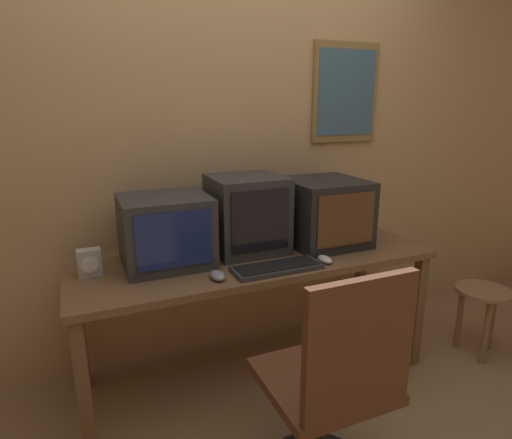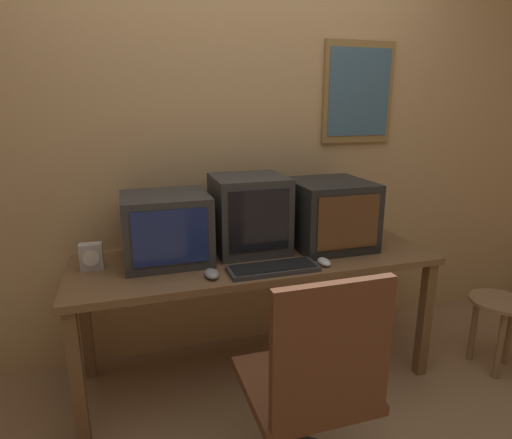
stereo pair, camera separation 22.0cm
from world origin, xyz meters
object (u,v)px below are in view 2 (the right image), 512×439
(mouse_near_keyboard, at_px, (324,262))
(desk_clock, at_px, (91,257))
(monitor_left, at_px, (166,228))
(office_chair, at_px, (310,406))
(mouse_far_corner, at_px, (212,274))
(keyboard_main, at_px, (273,268))
(side_stool, at_px, (497,317))
(monitor_right, at_px, (329,214))
(monitor_center, at_px, (250,214))

(mouse_near_keyboard, bearing_deg, desk_clock, 165.36)
(monitor_left, relative_size, office_chair, 0.44)
(office_chair, bearing_deg, mouse_near_keyboard, 60.79)
(mouse_far_corner, relative_size, desk_clock, 0.84)
(keyboard_main, height_order, mouse_far_corner, mouse_far_corner)
(monitor_left, bearing_deg, office_chair, -66.18)
(keyboard_main, relative_size, office_chair, 0.45)
(desk_clock, height_order, side_stool, desk_clock)
(mouse_far_corner, height_order, side_stool, mouse_far_corner)
(mouse_near_keyboard, xyz_separation_m, side_stool, (1.04, -0.13, -0.41))
(monitor_right, bearing_deg, keyboard_main, -147.67)
(monitor_left, bearing_deg, monitor_right, -1.68)
(desk_clock, bearing_deg, mouse_far_corner, -27.33)
(keyboard_main, bearing_deg, side_stool, -5.82)
(keyboard_main, xyz_separation_m, side_stool, (1.31, -0.13, -0.40))
(monitor_right, distance_m, desk_clock, 1.27)
(side_stool, bearing_deg, desk_clock, 169.02)
(mouse_near_keyboard, distance_m, side_stool, 1.13)
(keyboard_main, distance_m, desk_clock, 0.89)
(monitor_center, distance_m, office_chair, 1.06)
(mouse_far_corner, xyz_separation_m, desk_clock, (-0.54, 0.28, 0.05))
(keyboard_main, height_order, office_chair, office_chair)
(monitor_center, xyz_separation_m, keyboard_main, (0.02, -0.33, -0.19))
(monitor_right, xyz_separation_m, office_chair, (-0.50, -0.88, -0.47))
(office_chair, relative_size, side_stool, 2.28)
(monitor_left, distance_m, monitor_center, 0.45)
(office_chair, height_order, side_stool, office_chair)
(monitor_left, height_order, mouse_far_corner, monitor_left)
(side_stool, bearing_deg, mouse_near_keyboard, 173.02)
(desk_clock, bearing_deg, mouse_near_keyboard, -14.64)
(monitor_center, bearing_deg, office_chair, -93.04)
(desk_clock, height_order, office_chair, office_chair)
(keyboard_main, distance_m, side_stool, 1.38)
(monitor_left, xyz_separation_m, monitor_right, (0.90, -0.03, 0.01))
(desk_clock, bearing_deg, office_chair, -49.34)
(monitor_left, bearing_deg, mouse_far_corner, -59.93)
(desk_clock, distance_m, office_chair, 1.23)
(monitor_right, height_order, office_chair, monitor_right)
(desk_clock, bearing_deg, monitor_right, -0.51)
(monitor_left, relative_size, monitor_center, 1.04)
(desk_clock, distance_m, side_stool, 2.24)
(monitor_center, bearing_deg, mouse_far_corner, -131.24)
(monitor_left, relative_size, monitor_right, 0.97)
(mouse_near_keyboard, distance_m, office_chair, 0.76)
(mouse_near_keyboard, bearing_deg, monitor_center, 130.81)
(mouse_near_keyboard, distance_m, desk_clock, 1.15)
(monitor_right, distance_m, mouse_far_corner, 0.80)
(monitor_center, xyz_separation_m, side_stool, (1.33, -0.46, -0.60))
(monitor_left, bearing_deg, desk_clock, -177.64)
(monitor_left, xyz_separation_m, desk_clock, (-0.37, -0.02, -0.11))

